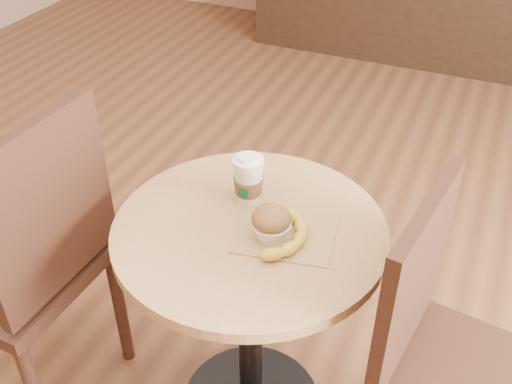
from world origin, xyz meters
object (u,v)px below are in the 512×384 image
chair_right (450,365)px  banana (284,233)px  coffee_cup (248,181)px  muffin (271,223)px  chair_left (28,260)px  cafe_table (250,289)px

chair_right → banana: (-0.44, 0.03, 0.24)m
coffee_cup → muffin: size_ratio=1.37×
chair_left → coffee_cup: chair_left is taller
banana → muffin: bearing=-173.2°
muffin → chair_right: bearing=-2.9°
cafe_table → banana: bearing=-5.5°
coffee_cup → chair_left: bearing=-157.6°
cafe_table → muffin: 0.27m
chair_left → banana: bearing=105.6°
coffee_cup → banana: size_ratio=0.60×
cafe_table → muffin: muffin is taller
chair_right → banana: bearing=94.0°
chair_left → banana: 0.74m
chair_left → muffin: chair_left is taller
chair_right → muffin: (-0.47, 0.02, 0.26)m
chair_left → chair_right: 1.15m
chair_right → banana: 0.50m
chair_left → banana: size_ratio=4.54×
chair_left → chair_right: (1.14, 0.13, -0.03)m
cafe_table → chair_right: size_ratio=0.77×
cafe_table → coffee_cup: size_ratio=5.50×
chair_left → coffee_cup: 0.66m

